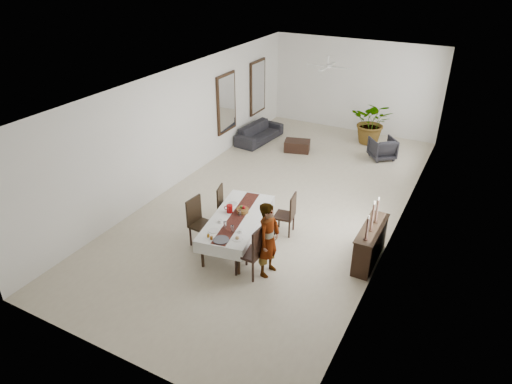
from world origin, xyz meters
name	(u,v)px	position (x,y,z in m)	size (l,w,h in m)	color
floor	(281,200)	(0.00, 0.00, 0.00)	(6.00, 12.00, 0.00)	beige
ceiling	(284,80)	(0.00, 0.00, 3.20)	(6.00, 12.00, 0.02)	white
wall_back	(355,86)	(0.00, 6.00, 1.60)	(6.00, 0.02, 3.20)	white
wall_front	(109,282)	(0.00, -6.00, 1.60)	(6.00, 0.02, 3.20)	white
wall_left	(184,124)	(-3.00, 0.00, 1.60)	(0.02, 12.00, 3.20)	white
wall_right	(405,168)	(3.00, 0.00, 1.60)	(0.02, 12.00, 3.20)	white
dining_table_top	(237,218)	(-0.01, -2.26, 0.66)	(0.91, 2.18, 0.05)	black
table_leg_fl	(202,254)	(-0.22, -3.35, 0.32)	(0.06, 0.06, 0.64)	black
table_leg_fr	(239,261)	(0.56, -3.21, 0.32)	(0.06, 0.06, 0.64)	black
table_leg_bl	(236,206)	(-0.59, -1.31, 0.32)	(0.06, 0.06, 0.64)	black
table_leg_br	(268,211)	(0.20, -1.17, 0.32)	(0.06, 0.06, 0.64)	black
tablecloth_top	(237,217)	(-0.01, -2.26, 0.69)	(1.07, 2.34, 0.01)	white
tablecloth_drape_left	(215,218)	(-0.53, -2.35, 0.55)	(0.01, 2.34, 0.27)	white
tablecloth_drape_right	(260,226)	(0.51, -2.17, 0.55)	(0.01, 2.34, 0.27)	silver
tablecloth_drape_near	(217,252)	(0.19, -3.41, 0.55)	(1.07, 0.01, 0.27)	white
tablecloth_drape_far	(254,198)	(-0.22, -1.11, 0.55)	(1.07, 0.01, 0.27)	white
table_runner	(237,217)	(-0.01, -2.26, 0.69)	(0.32, 2.27, 0.00)	#572118
red_pitcher	(230,209)	(-0.26, -2.16, 0.78)	(0.14, 0.14, 0.18)	#9A0B0B
pitcher_handle	(226,208)	(-0.34, -2.18, 0.78)	(0.11, 0.11, 0.02)	maroon
wine_glass_near	(232,229)	(0.20, -2.82, 0.77)	(0.06, 0.06, 0.15)	silver
wine_glass_mid	(225,225)	(-0.01, -2.77, 0.77)	(0.06, 0.06, 0.15)	white
wine_glass_far	(240,213)	(0.02, -2.21, 0.77)	(0.06, 0.06, 0.15)	silver
teacup_right	(240,231)	(0.35, -2.75, 0.72)	(0.08, 0.08, 0.05)	white
saucer_right	(241,232)	(0.35, -2.75, 0.70)	(0.14, 0.14, 0.01)	white
teacup_left	(220,221)	(-0.22, -2.62, 0.72)	(0.08, 0.08, 0.05)	white
saucer_left	(220,222)	(-0.22, -2.62, 0.70)	(0.14, 0.14, 0.01)	white
plate_near_right	(237,239)	(0.43, -3.01, 0.70)	(0.22, 0.22, 0.01)	white
bread_near_right	(237,238)	(0.43, -3.01, 0.72)	(0.08, 0.08, 0.08)	tan
plate_near_left	(214,231)	(-0.16, -2.98, 0.70)	(0.22, 0.22, 0.01)	white
plate_far_left	(233,204)	(-0.39, -1.82, 0.70)	(0.22, 0.22, 0.01)	silver
serving_tray	(221,240)	(0.15, -3.20, 0.70)	(0.33, 0.33, 0.02)	#3F3F44
jam_jar_a	(211,238)	(-0.04, -3.26, 0.72)	(0.06, 0.06, 0.07)	brown
jam_jar_b	(208,236)	(-0.14, -3.22, 0.72)	(0.06, 0.06, 0.07)	#885913
fruit_basket	(242,210)	(-0.01, -2.03, 0.74)	(0.27, 0.27, 0.09)	brown
fruit_red	(244,208)	(0.02, -2.00, 0.80)	(0.08, 0.08, 0.08)	maroon
fruit_green	(241,207)	(-0.05, -2.01, 0.80)	(0.07, 0.07, 0.07)	#4D7623
chair_right_near_seat	(249,253)	(0.75, -3.08, 0.51)	(0.49, 0.49, 0.06)	black
chair_right_near_leg_fl	(253,272)	(0.94, -3.29, 0.24)	(0.05, 0.05, 0.48)	black
chair_right_near_leg_fr	(263,261)	(0.96, -2.90, 0.24)	(0.05, 0.05, 0.48)	black
chair_right_near_leg_bl	(236,266)	(0.54, -3.27, 0.24)	(0.05, 0.05, 0.48)	black
chair_right_near_leg_br	(246,256)	(0.56, -2.87, 0.24)	(0.05, 0.05, 0.48)	black
chair_right_near_back	(259,242)	(0.97, -3.10, 0.84)	(0.49, 0.04, 0.62)	black
chair_right_far_seat	(284,216)	(0.73, -1.37, 0.45)	(0.43, 0.43, 0.05)	black
chair_right_far_leg_fl	(289,230)	(0.93, -1.52, 0.21)	(0.04, 0.04, 0.43)	black
chair_right_far_leg_fr	(293,222)	(0.88, -1.17, 0.21)	(0.04, 0.04, 0.43)	black
chair_right_far_leg_bl	(274,227)	(0.58, -1.57, 0.21)	(0.04, 0.04, 0.43)	black
chair_right_far_leg_br	(279,219)	(0.53, -1.22, 0.21)	(0.04, 0.04, 0.43)	black
chair_right_far_back	(293,206)	(0.92, -1.34, 0.74)	(0.43, 0.04, 0.55)	black
chair_left_near_seat	(202,225)	(-0.68, -2.65, 0.49)	(0.47, 0.47, 0.05)	black
chair_left_near_leg_fl	(202,229)	(-0.86, -2.44, 0.23)	(0.05, 0.05, 0.47)	black
chair_left_near_leg_fr	(191,236)	(-0.89, -2.83, 0.23)	(0.05, 0.05, 0.47)	black
chair_left_near_leg_bl	(215,234)	(-0.47, -2.48, 0.23)	(0.05, 0.05, 0.47)	black
chair_left_near_leg_br	(204,242)	(-0.51, -2.86, 0.23)	(0.05, 0.05, 0.47)	black
chair_left_near_back	(194,210)	(-0.90, -2.63, 0.82)	(0.47, 0.04, 0.60)	black
chair_left_far_seat	(228,208)	(-0.62, -1.65, 0.44)	(0.42, 0.42, 0.05)	black
chair_left_far_leg_fl	(224,212)	(-0.83, -1.53, 0.21)	(0.04, 0.04, 0.41)	black
chair_left_far_leg_fr	(219,219)	(-0.74, -1.85, 0.21)	(0.04, 0.04, 0.41)	black
chair_left_far_leg_bl	(237,213)	(-0.50, -1.44, 0.21)	(0.04, 0.04, 0.41)	black
chair_left_far_leg_br	(233,221)	(-0.41, -1.77, 0.21)	(0.04, 0.04, 0.41)	black
chair_left_far_back	(220,197)	(-0.81, -1.69, 0.72)	(0.42, 0.04, 0.53)	black
woman	(269,240)	(1.07, -2.88, 0.81)	(0.59, 0.39, 1.62)	#919599
sideboard_body	(370,245)	(2.78, -1.54, 0.41)	(0.36, 1.36, 0.82)	black
sideboard_top	(372,228)	(2.78, -1.54, 0.83)	(0.40, 1.42, 0.03)	black
candlestick_near_base	(366,239)	(2.78, -2.04, 0.86)	(0.09, 0.09, 0.03)	black
candlestick_near_shaft	(367,229)	(2.78, -2.04, 1.10)	(0.05, 0.05, 0.45)	black
candlestick_near_candle	(369,217)	(2.78, -2.04, 1.36)	(0.03, 0.03, 0.07)	beige
candlestick_mid_base	(371,230)	(2.78, -1.67, 0.86)	(0.09, 0.09, 0.03)	black
candlestick_mid_shaft	(373,217)	(2.78, -1.67, 1.17)	(0.05, 0.05, 0.59)	black
candlestick_mid_candle	(375,203)	(2.78, -1.67, 1.50)	(0.03, 0.03, 0.07)	silver
candlestick_far_base	(375,222)	(2.78, -1.31, 0.86)	(0.09, 0.09, 0.03)	black
candlestick_far_shaft	(377,211)	(2.78, -1.31, 1.12)	(0.05, 0.05, 0.50)	black
candlestick_far_candle	(379,199)	(2.78, -1.31, 1.41)	(0.03, 0.03, 0.07)	beige
sofa	(259,133)	(-2.44, 3.46, 0.29)	(1.96, 0.77, 0.57)	#26252A
armchair	(382,148)	(1.67, 3.95, 0.34)	(0.72, 0.74, 0.67)	#2B282E
coffee_table	(297,146)	(-0.93, 3.23, 0.18)	(0.81, 0.54, 0.36)	black
potted_plant	(372,122)	(1.00, 5.05, 0.74)	(1.34, 1.16, 1.49)	#265522
mirror_frame_near	(226,103)	(-2.96, 2.20, 1.60)	(0.06, 1.05, 1.85)	black
mirror_glass_near	(227,103)	(-2.92, 2.20, 1.60)	(0.01, 0.90, 1.70)	white
mirror_frame_far	(257,87)	(-2.96, 4.30, 1.60)	(0.06, 1.05, 1.85)	black
mirror_glass_far	(258,87)	(-2.92, 4.30, 1.60)	(0.01, 0.90, 1.70)	silver
fan_rod	(328,59)	(0.00, 3.00, 3.10)	(0.04, 0.04, 0.20)	white
fan_hub	(328,66)	(0.00, 3.00, 2.90)	(0.16, 0.16, 0.08)	silver
fan_blade_n	(332,64)	(0.00, 3.35, 2.90)	(0.10, 0.55, 0.01)	silver
fan_blade_s	(324,69)	(0.00, 2.65, 2.90)	(0.10, 0.55, 0.01)	white
fan_blade_e	(340,68)	(0.35, 3.00, 2.90)	(0.55, 0.10, 0.01)	silver
fan_blade_w	(316,65)	(-0.35, 3.00, 2.90)	(0.55, 0.10, 0.01)	white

